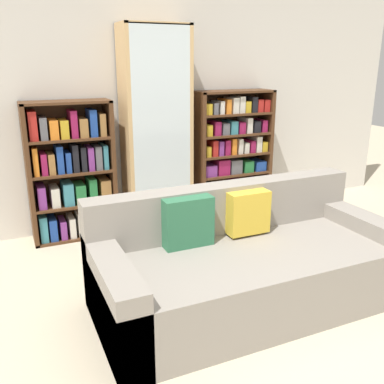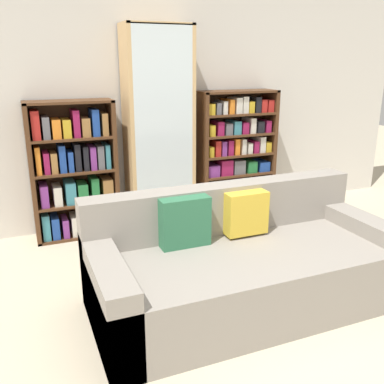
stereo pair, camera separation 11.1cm
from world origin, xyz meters
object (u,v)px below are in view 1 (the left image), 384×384
Objects in this scene: display_cabinet at (156,131)px; wine_bottle at (256,232)px; bookshelf_left at (71,174)px; couch at (246,266)px; bookshelf_right at (232,155)px.

display_cabinet is 5.78× the size of wine_bottle.
display_cabinet reaches higher than bookshelf_left.
display_cabinet is at bearing 91.69° from couch.
bookshelf_left is at bearing 178.97° from display_cabinet.
display_cabinet reaches higher than wine_bottle.
bookshelf_right is at bearing 64.01° from couch.
bookshelf_right is at bearing -0.00° from bookshelf_left.
wine_bottle is (-0.26, -0.97, -0.54)m from bookshelf_right.
wine_bottle is (1.54, -0.97, -0.51)m from bookshelf_left.
couch is at bearing -115.99° from bookshelf_right.
wine_bottle is at bearing -32.17° from bookshelf_left.
wine_bottle is at bearing 53.12° from couch.
couch is 1.06× the size of display_cabinet.
couch is 2.04m from bookshelf_left.
bookshelf_right is 1.14m from wine_bottle.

